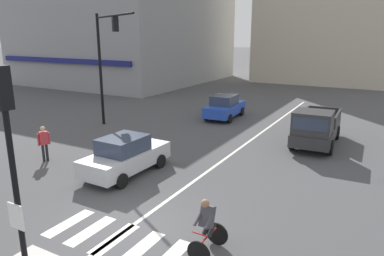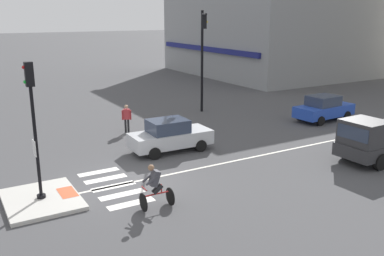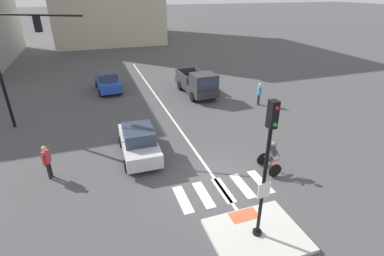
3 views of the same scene
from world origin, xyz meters
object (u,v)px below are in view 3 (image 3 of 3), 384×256
at_px(signal_pole, 267,161).
at_px(pedestrian_at_curb_left, 47,160).
at_px(car_silver_westbound_near, 139,142).
at_px(traffic_light_mast, 11,54).
at_px(pedestrian_waiting_far_side, 259,92).
at_px(pickup_truck_charcoal_eastbound_far, 198,84).
at_px(car_blue_westbound_distant, 108,81).
at_px(cyclist, 271,156).

relative_size(signal_pole, pedestrian_at_curb_left, 2.99).
relative_size(signal_pole, car_silver_westbound_near, 1.20).
xyz_separation_m(signal_pole, pedestrian_at_curb_left, (-7.17, 6.28, -2.16)).
bearing_deg(signal_pole, traffic_light_mast, 125.28).
bearing_deg(signal_pole, pedestrian_waiting_far_side, 58.88).
relative_size(traffic_light_mast, pickup_truck_charcoal_eastbound_far, 1.34).
xyz_separation_m(traffic_light_mast, car_silver_westbound_near, (5.88, -5.55, -3.78)).
xyz_separation_m(car_silver_westbound_near, pedestrian_waiting_far_side, (9.71, 4.37, 0.17)).
bearing_deg(pickup_truck_charcoal_eastbound_far, car_silver_westbound_near, -128.24).
height_order(car_blue_westbound_distant, pickup_truck_charcoal_eastbound_far, pickup_truck_charcoal_eastbound_far).
height_order(car_silver_westbound_near, pedestrian_waiting_far_side, pedestrian_waiting_far_side).
relative_size(signal_pole, car_blue_westbound_distant, 1.19).
bearing_deg(car_silver_westbound_near, traffic_light_mast, 136.65).
bearing_deg(pedestrian_at_curb_left, traffic_light_mast, 104.83).
bearing_deg(car_silver_westbound_near, pedestrian_waiting_far_side, 24.22).
distance_m(signal_pole, cyclist, 4.87).
bearing_deg(signal_pole, car_blue_westbound_distant, 100.90).
relative_size(pickup_truck_charcoal_eastbound_far, cyclist, 3.07).
height_order(traffic_light_mast, pedestrian_at_curb_left, traffic_light_mast).
xyz_separation_m(signal_pole, pedestrian_waiting_far_side, (6.79, 11.25, -2.16)).
xyz_separation_m(car_blue_westbound_distant, pickup_truck_charcoal_eastbound_far, (6.80, -3.70, 0.17)).
distance_m(car_silver_westbound_near, car_blue_westbound_distant, 11.54).
bearing_deg(traffic_light_mast, pickup_truck_charcoal_eastbound_far, 10.73).
xyz_separation_m(traffic_light_mast, cyclist, (11.46, -9.05, -3.72)).
bearing_deg(signal_pole, pedestrian_at_curb_left, 138.76).
bearing_deg(car_blue_westbound_distant, pedestrian_at_curb_left, -106.63).
bearing_deg(traffic_light_mast, pedestrian_waiting_far_side, -4.33).
height_order(signal_pole, car_silver_westbound_near, signal_pole).
bearing_deg(car_silver_westbound_near, signal_pole, -67.04).
relative_size(traffic_light_mast, pedestrian_at_curb_left, 4.15).
height_order(car_silver_westbound_near, car_blue_westbound_distant, same).
height_order(traffic_light_mast, pickup_truck_charcoal_eastbound_far, traffic_light_mast).
relative_size(car_blue_westbound_distant, cyclist, 2.49).
distance_m(car_blue_westbound_distant, pedestrian_at_curb_left, 12.66).
height_order(signal_pole, car_blue_westbound_distant, signal_pole).
bearing_deg(cyclist, car_silver_westbound_near, 147.93).
xyz_separation_m(car_silver_westbound_near, pickup_truck_charcoal_eastbound_far, (6.17, 7.83, 0.17)).
bearing_deg(traffic_light_mast, car_silver_westbound_near, -43.35).
distance_m(traffic_light_mast, pickup_truck_charcoal_eastbound_far, 12.79).
xyz_separation_m(signal_pole, car_blue_westbound_distant, (-3.54, 18.41, -2.34)).
distance_m(signal_pole, car_blue_westbound_distant, 18.89).
height_order(pedestrian_at_curb_left, pedestrian_waiting_far_side, same).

